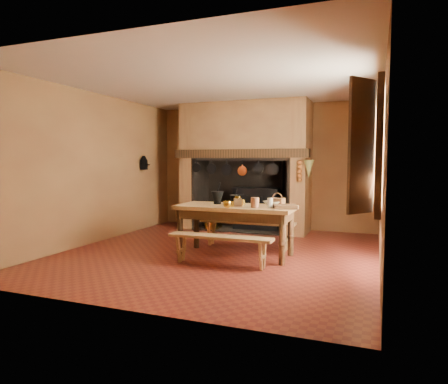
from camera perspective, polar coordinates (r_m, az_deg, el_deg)
name	(u,v)px	position (r m, az deg, el deg)	size (l,w,h in m)	color
floor	(219,253)	(6.75, -0.68, -8.66)	(5.50, 5.50, 0.00)	maroon
ceiling	(219,83)	(6.70, -0.70, 15.37)	(5.50, 5.50, 0.00)	silver
back_wall	(264,167)	(9.19, 5.67, 3.60)	(5.00, 0.02, 2.80)	olive
wall_left	(95,168)	(7.85, -17.93, 3.27)	(0.02, 5.50, 2.80)	olive
wall_right	(382,170)	(6.11, 21.68, 2.92)	(0.02, 5.50, 2.80)	olive
wall_front	(118,174)	(4.15, -14.87, 2.53)	(5.00, 0.02, 2.80)	olive
chimney_breast	(245,148)	(8.86, 3.05, 6.25)	(2.95, 0.96, 2.80)	olive
iron_range	(258,208)	(8.97, 4.85, -2.28)	(1.12, 0.55, 1.60)	black
hearth_pans	(212,224)	(9.14, -1.66, -4.61)	(0.51, 0.62, 0.20)	#B6902A
hanging_pans	(236,169)	(8.39, 1.73, 3.27)	(1.92, 0.29, 0.27)	black
onion_string	(300,171)	(8.03, 10.75, 2.93)	(0.12, 0.10, 0.46)	#9D571D
herb_bunch	(309,169)	(8.00, 12.02, 3.26)	(0.20, 0.20, 0.35)	brown
window	(371,148)	(5.71, 20.29, 5.88)	(0.39, 1.75, 1.76)	white
wall_coffee_mill	(144,162)	(9.07, -11.37, 4.26)	(0.23, 0.16, 0.31)	black
work_table	(235,213)	(6.43, 1.64, -3.07)	(1.89, 0.84, 0.82)	#AA854D
bench_front	(220,243)	(5.88, -0.53, -7.32)	(1.57, 0.27, 0.44)	#AA854D
bench_back	(247,228)	(7.08, 3.34, -5.10)	(1.70, 0.30, 0.48)	#AA854D
mortar_large	(217,197)	(6.62, -0.96, -0.69)	(0.21, 0.21, 0.36)	black
mortar_small	(235,200)	(6.40, 1.57, -1.09)	(0.17, 0.17, 0.29)	black
coffee_grinder	(238,201)	(6.31, 1.96, -1.36)	(0.19, 0.17, 0.20)	#351E11
brass_mug_a	(232,204)	(6.24, 1.10, -1.71)	(0.08, 0.08, 0.09)	#B6902A
brass_mug_b	(243,202)	(6.43, 2.67, -1.50)	(0.08, 0.08, 0.09)	#B6902A
mixing_bowl	(274,203)	(6.45, 7.10, -1.60)	(0.30, 0.30, 0.07)	#B0AB87
stoneware_crock	(255,203)	(6.09, 4.45, -1.53)	(0.13, 0.13, 0.16)	brown
glass_jar	(270,203)	(6.10, 6.61, -1.56)	(0.09, 0.09, 0.15)	beige
wicker_basket	(277,201)	(6.43, 7.60, -1.34)	(0.24, 0.20, 0.21)	#512818
wooden_tray	(285,207)	(6.04, 8.74, -2.09)	(0.34, 0.24, 0.06)	#351E11
brass_cup	(227,204)	(6.10, 0.49, -1.77)	(0.13, 0.13, 0.10)	#B6902A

